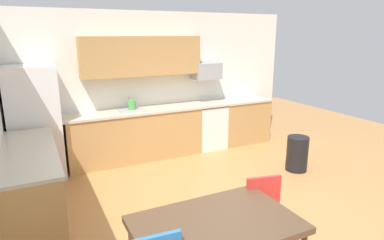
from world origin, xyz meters
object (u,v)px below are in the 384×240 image
(microwave, at_px, (206,71))
(dining_table, at_px, (216,228))
(trash_bin, at_px, (297,154))
(kettle, at_px, (132,106))
(oven_range, at_px, (208,126))
(refrigerator, at_px, (35,124))
(chair_near_table, at_px, (267,212))

(microwave, distance_m, dining_table, 4.23)
(dining_table, xyz_separation_m, trash_bin, (2.69, 1.81, -0.38))
(microwave, bearing_deg, kettle, -178.17)
(oven_range, distance_m, microwave, 1.12)
(microwave, relative_size, trash_bin, 0.90)
(refrigerator, relative_size, kettle, 9.10)
(microwave, relative_size, kettle, 2.70)
(chair_near_table, bearing_deg, microwave, 71.37)
(refrigerator, height_order, oven_range, refrigerator)
(trash_bin, bearing_deg, refrigerator, 157.24)
(kettle, bearing_deg, oven_range, -1.83)
(microwave, xyz_separation_m, trash_bin, (0.77, -1.85, -1.27))
(trash_bin, relative_size, kettle, 3.00)
(dining_table, bearing_deg, oven_range, 61.73)
(dining_table, bearing_deg, chair_near_table, 17.50)
(chair_near_table, bearing_deg, oven_range, 70.84)
(oven_range, bearing_deg, dining_table, -118.27)
(dining_table, bearing_deg, refrigerator, 110.25)
(chair_near_table, distance_m, trash_bin, 2.50)
(chair_near_table, bearing_deg, trash_bin, 39.23)
(chair_near_table, distance_m, kettle, 3.44)
(dining_table, bearing_deg, trash_bin, 34.01)
(refrigerator, relative_size, chair_near_table, 2.14)
(refrigerator, xyz_separation_m, chair_near_table, (2.04, -3.24, -0.40))
(oven_range, height_order, kettle, kettle)
(refrigerator, height_order, dining_table, refrigerator)
(microwave, distance_m, kettle, 1.66)
(oven_range, distance_m, kettle, 1.67)
(dining_table, xyz_separation_m, kettle, (0.35, 3.61, 0.34))
(chair_near_table, bearing_deg, refrigerator, 122.25)
(dining_table, distance_m, trash_bin, 3.27)
(kettle, bearing_deg, dining_table, -95.48)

